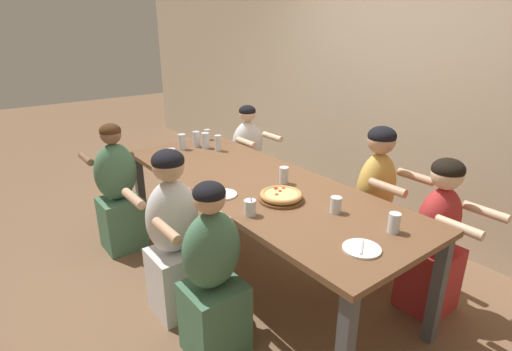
{
  "coord_description": "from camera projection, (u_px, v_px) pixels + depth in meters",
  "views": [
    {
      "loc": [
        2.22,
        -1.7,
        1.91
      ],
      "look_at": [
        0.0,
        0.0,
        0.85
      ],
      "focal_mm": 28.0,
      "sensor_mm": 36.0,
      "label": 1
    }
  ],
  "objects": [
    {
      "name": "ground_plane",
      "position": [
        256.0,
        272.0,
        3.29
      ],
      "size": [
        18.0,
        18.0,
        0.0
      ],
      "primitive_type": "plane",
      "color": "brown",
      "rests_on": "ground"
    },
    {
      "name": "restaurant_back_panel",
      "position": [
        396.0,
        61.0,
        3.64
      ],
      "size": [
        10.0,
        0.06,
        3.2
      ],
      "primitive_type": "cube",
      "color": "beige",
      "rests_on": "ground"
    },
    {
      "name": "dining_table",
      "position": [
        256.0,
        190.0,
        3.03
      ],
      "size": [
        2.67,
        0.98,
        0.8
      ],
      "color": "brown",
      "rests_on": "ground"
    },
    {
      "name": "pizza_board_main",
      "position": [
        281.0,
        196.0,
        2.68
      ],
      "size": [
        0.3,
        0.3,
        0.06
      ],
      "color": "brown",
      "rests_on": "dining_table"
    },
    {
      "name": "empty_plate_a",
      "position": [
        362.0,
        249.0,
        2.1
      ],
      "size": [
        0.2,
        0.2,
        0.02
      ],
      "color": "white",
      "rests_on": "dining_table"
    },
    {
      "name": "empty_plate_b",
      "position": [
        223.0,
        194.0,
        2.77
      ],
      "size": [
        0.2,
        0.2,
        0.02
      ],
      "color": "white",
      "rests_on": "dining_table"
    },
    {
      "name": "cocktail_glass_blue",
      "position": [
        250.0,
        208.0,
        2.46
      ],
      "size": [
        0.08,
        0.08,
        0.13
      ],
      "color": "silver",
      "rests_on": "dining_table"
    },
    {
      "name": "drinking_glass_a",
      "position": [
        207.0,
        135.0,
        4.09
      ],
      "size": [
        0.06,
        0.06,
        0.11
      ],
      "color": "silver",
      "rests_on": "dining_table"
    },
    {
      "name": "drinking_glass_b",
      "position": [
        394.0,
        224.0,
        2.26
      ],
      "size": [
        0.07,
        0.07,
        0.12
      ],
      "color": "silver",
      "rests_on": "dining_table"
    },
    {
      "name": "drinking_glass_c",
      "position": [
        218.0,
        143.0,
        3.72
      ],
      "size": [
        0.06,
        0.06,
        0.15
      ],
      "color": "silver",
      "rests_on": "dining_table"
    },
    {
      "name": "drinking_glass_d",
      "position": [
        205.0,
        140.0,
        3.81
      ],
      "size": [
        0.07,
        0.07,
        0.15
      ],
      "color": "silver",
      "rests_on": "dining_table"
    },
    {
      "name": "drinking_glass_e",
      "position": [
        196.0,
        140.0,
        3.85
      ],
      "size": [
        0.07,
        0.07,
        0.15
      ],
      "color": "silver",
      "rests_on": "dining_table"
    },
    {
      "name": "drinking_glass_f",
      "position": [
        182.0,
        143.0,
        3.76
      ],
      "size": [
        0.07,
        0.07,
        0.15
      ],
      "color": "silver",
      "rests_on": "dining_table"
    },
    {
      "name": "drinking_glass_g",
      "position": [
        336.0,
        206.0,
        2.5
      ],
      "size": [
        0.07,
        0.07,
        0.1
      ],
      "color": "silver",
      "rests_on": "dining_table"
    },
    {
      "name": "drinking_glass_h",
      "position": [
        172.0,
        156.0,
        3.4
      ],
      "size": [
        0.07,
        0.07,
        0.12
      ],
      "color": "silver",
      "rests_on": "dining_table"
    },
    {
      "name": "drinking_glass_i",
      "position": [
        284.0,
        176.0,
        2.96
      ],
      "size": [
        0.07,
        0.07,
        0.13
      ],
      "color": "silver",
      "rests_on": "dining_table"
    },
    {
      "name": "diner_near_midright",
      "position": [
        213.0,
        280.0,
        2.33
      ],
      "size": [
        0.51,
        0.4,
        1.13
      ],
      "rotation": [
        0.0,
        0.0,
        1.57
      ],
      "color": "#477556",
      "rests_on": "ground"
    },
    {
      "name": "diner_near_left",
      "position": [
        118.0,
        194.0,
        3.49
      ],
      "size": [
        0.51,
        0.4,
        1.15
      ],
      "rotation": [
        0.0,
        0.0,
        1.57
      ],
      "color": "#477556",
      "rests_on": "ground"
    },
    {
      "name": "diner_far_midright",
      "position": [
        374.0,
        210.0,
        3.07
      ],
      "size": [
        0.51,
        0.4,
        1.23
      ],
      "rotation": [
        0.0,
        0.0,
        -1.57
      ],
      "color": "gold",
      "rests_on": "ground"
    },
    {
      "name": "diner_near_center",
      "position": [
        174.0,
        240.0,
        2.68
      ],
      "size": [
        0.51,
        0.4,
        1.19
      ],
      "rotation": [
        0.0,
        0.0,
        1.57
      ],
      "color": "silver",
      "rests_on": "ground"
    },
    {
      "name": "diner_far_left",
      "position": [
        248.0,
        163.0,
        4.31
      ],
      "size": [
        0.51,
        0.4,
        1.13
      ],
      "rotation": [
        0.0,
        0.0,
        -1.57
      ],
      "color": "silver",
      "rests_on": "ground"
    },
    {
      "name": "diner_far_right",
      "position": [
        435.0,
        243.0,
        2.71
      ],
      "size": [
        0.51,
        0.4,
        1.12
      ],
      "rotation": [
        0.0,
        0.0,
        -1.57
      ],
      "color": "#B22D2D",
      "rests_on": "ground"
    }
  ]
}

